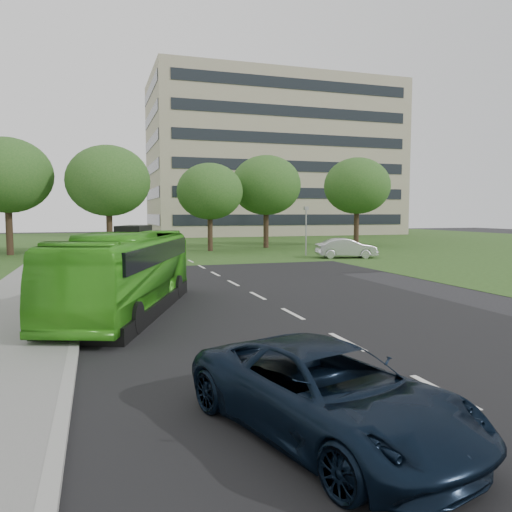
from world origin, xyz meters
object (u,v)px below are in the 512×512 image
(suv, at_px, (327,392))
(camera_pole, at_px, (306,224))
(office_building, at_px, (273,159))
(tree_park_e, at_px, (357,186))
(tree_park_b, at_px, (108,181))
(bus, at_px, (127,272))
(tree_park_d, at_px, (266,185))
(sedan, at_px, (346,248))
(tree_park_a, at_px, (7,175))
(tree_park_c, at_px, (210,192))

(suv, distance_m, camera_pole, 33.77)
(office_building, bearing_deg, tree_park_e, -93.25)
(office_building, distance_m, camera_pole, 44.73)
(tree_park_b, distance_m, bus, 26.77)
(tree_park_d, bearing_deg, sedan, -79.68)
(tree_park_a, relative_size, tree_park_d, 1.05)
(office_building, relative_size, tree_park_b, 4.34)
(bus, bearing_deg, office_building, 86.11)
(office_building, bearing_deg, tree_park_d, -110.64)
(bus, height_order, suv, bus)
(tree_park_c, bearing_deg, sedan, -49.80)
(tree_park_a, height_order, camera_pole, tree_park_a)
(office_building, height_order, bus, office_building)
(sedan, bearing_deg, tree_park_b, 74.89)
(tree_park_a, height_order, tree_park_b, tree_park_a)
(tree_park_c, bearing_deg, tree_park_a, 177.58)
(tree_park_b, bearing_deg, office_building, 52.35)
(suv, xyz_separation_m, camera_pole, (13.06, 31.09, 1.89))
(tree_park_d, bearing_deg, tree_park_e, 0.76)
(camera_pole, bearing_deg, tree_park_c, 144.61)
(tree_park_c, bearing_deg, suv, -99.71)
(tree_park_b, height_order, tree_park_c, tree_park_b)
(bus, bearing_deg, tree_park_a, 126.01)
(tree_park_e, xyz_separation_m, bus, (-25.64, -29.77, -4.96))
(tree_park_c, distance_m, camera_pole, 10.13)
(tree_park_a, distance_m, camera_pole, 25.10)
(tree_park_c, bearing_deg, bus, -108.34)
(office_building, bearing_deg, camera_pole, -105.91)
(tree_park_c, height_order, camera_pole, tree_park_c)
(tree_park_c, xyz_separation_m, sedan, (8.63, -10.22, -4.72))
(tree_park_c, distance_m, sedan, 14.18)
(tree_park_e, bearing_deg, suv, -119.53)
(tree_park_b, bearing_deg, camera_pole, -22.56)
(sedan, bearing_deg, bus, 146.88)
(office_building, height_order, camera_pole, office_building)
(tree_park_c, relative_size, sedan, 1.72)
(tree_park_e, distance_m, suv, 47.40)
(office_building, xyz_separation_m, suv, (-25.02, -73.05, -11.77))
(tree_park_e, relative_size, suv, 1.80)
(bus, distance_m, sedan, 24.44)
(tree_park_a, height_order, tree_park_d, tree_park_a)
(sedan, bearing_deg, tree_park_c, 53.26)
(tree_park_d, xyz_separation_m, suv, (-12.87, -40.81, -5.56))
(tree_park_a, height_order, sedan, tree_park_a)
(office_building, height_order, tree_park_b, office_building)
(tree_park_c, bearing_deg, tree_park_d, 21.60)
(tree_park_c, xyz_separation_m, tree_park_e, (16.64, 2.64, 0.90))
(tree_park_d, xyz_separation_m, bus, (-15.31, -29.63, -4.85))
(tree_park_d, xyz_separation_m, sedan, (2.32, -12.72, -5.51))
(tree_park_b, height_order, camera_pole, tree_park_b)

